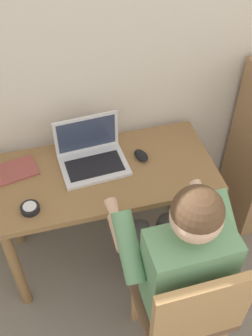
# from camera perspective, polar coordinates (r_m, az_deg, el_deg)

# --- Properties ---
(wall_back) EXTENTS (4.80, 0.05, 2.50)m
(wall_back) POSITION_cam_1_polar(r_m,az_deg,el_deg) (2.13, 1.62, 17.41)
(wall_back) COLOR beige
(wall_back) RESTS_ON ground_plane
(desk) EXTENTS (1.16, 0.55, 0.72)m
(desk) POSITION_cam_1_polar(r_m,az_deg,el_deg) (2.22, -3.15, -2.62)
(desk) COLOR olive
(desk) RESTS_ON ground_plane
(chair) EXTENTS (0.43, 0.41, 0.88)m
(chair) POSITION_cam_1_polar(r_m,az_deg,el_deg) (1.98, 8.38, -18.42)
(chair) COLOR brown
(chair) RESTS_ON ground_plane
(person_seated) EXTENTS (0.53, 0.59, 1.20)m
(person_seated) POSITION_cam_1_polar(r_m,az_deg,el_deg) (1.90, 6.91, -11.31)
(person_seated) COLOR #4C4C4C
(person_seated) RESTS_ON ground_plane
(laptop) EXTENTS (0.36, 0.27, 0.24)m
(laptop) POSITION_cam_1_polar(r_m,az_deg,el_deg) (2.16, -4.76, 1.85)
(laptop) COLOR silver
(laptop) RESTS_ON desk
(computer_mouse) EXTENTS (0.08, 0.11, 0.03)m
(computer_mouse) POSITION_cam_1_polar(r_m,az_deg,el_deg) (2.20, 2.10, 1.74)
(computer_mouse) COLOR black
(computer_mouse) RESTS_ON desk
(desk_clock) EXTENTS (0.09, 0.09, 0.03)m
(desk_clock) POSITION_cam_1_polar(r_m,az_deg,el_deg) (2.01, -13.04, -5.41)
(desk_clock) COLOR black
(desk_clock) RESTS_ON desk
(notebook_pad) EXTENTS (0.23, 0.19, 0.01)m
(notebook_pad) POSITION_cam_1_polar(r_m,az_deg,el_deg) (2.21, -14.86, -0.32)
(notebook_pad) COLOR #994742
(notebook_pad) RESTS_ON desk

